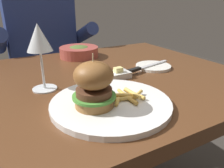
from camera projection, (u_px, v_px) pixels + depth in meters
name	position (u px, v px, depth m)	size (l,w,h in m)	color
dining_table	(79.00, 108.00, 0.74)	(1.14, 0.79, 0.74)	#56331C
main_plate	(111.00, 103.00, 0.54)	(0.30, 0.30, 0.01)	white
burger_sandwich	(94.00, 85.00, 0.49)	(0.10, 0.10, 0.13)	#9E6B38
fries_pile	(127.00, 96.00, 0.54)	(0.10, 0.09, 0.02)	#E0B251
wine_glass	(39.00, 41.00, 0.58)	(0.07, 0.07, 0.19)	silver
bread_plate	(153.00, 66.00, 0.83)	(0.13, 0.13, 0.01)	white
table_knife	(145.00, 67.00, 0.80)	(0.21, 0.06, 0.01)	silver
butter_dish	(118.00, 74.00, 0.72)	(0.08, 0.05, 0.04)	white
soup_bowl	(79.00, 51.00, 0.97)	(0.17, 0.17, 0.05)	#B24C42
diner_person	(45.00, 72.00, 1.33)	(0.51, 0.36, 1.18)	#282833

